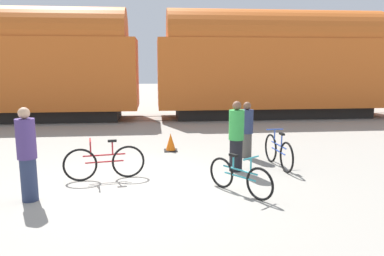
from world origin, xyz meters
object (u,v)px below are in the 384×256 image
bicycle_blue (278,152)px  traffic_cone (171,143)px  person_in_green (236,137)px  freight_train (147,62)px  person_in_navy (247,130)px  bicycle_maroon (105,162)px  bicycle_teal (240,177)px  person_in_purple (27,155)px

bicycle_blue → traffic_cone: 3.39m
bicycle_blue → person_in_green: (-1.16, -0.23, 0.47)m
freight_train → person_in_navy: size_ratio=30.12×
freight_train → bicycle_maroon: 9.81m
bicycle_blue → traffic_cone: bearing=142.5°
bicycle_teal → traffic_cone: size_ratio=2.54×
bicycle_teal → person_in_navy: size_ratio=0.88×
bicycle_teal → person_in_green: person_in_green is taller
person_in_purple → person_in_green: size_ratio=1.05×
bicycle_blue → person_in_green: person_in_green is taller
person_in_navy → traffic_cone: 2.39m
freight_train → bicycle_blue: bearing=-68.8°
bicycle_blue → bicycle_maroon: bearing=-172.0°
bicycle_teal → traffic_cone: 4.12m
bicycle_maroon → person_in_navy: 4.13m
person_in_green → traffic_cone: person_in_green is taller
bicycle_maroon → person_in_navy: person_in_navy is taller
traffic_cone → bicycle_maroon: bearing=-121.6°
freight_train → person_in_green: size_ratio=27.35×
person_in_green → traffic_cone: (-1.52, 2.29, -0.62)m
bicycle_teal → person_in_purple: (-4.17, 0.03, 0.57)m
bicycle_teal → traffic_cone: (-1.24, 3.93, -0.10)m
bicycle_maroon → traffic_cone: bearing=58.4°
freight_train → bicycle_teal: 11.19m
bicycle_blue → person_in_purple: bearing=-161.8°
person_in_purple → bicycle_teal: bearing=100.7°
person_in_purple → traffic_cone: size_ratio=3.35×
bicycle_teal → bicycle_blue: 2.36m
freight_train → bicycle_blue: 9.80m
bicycle_blue → person_in_purple: size_ratio=0.97×
person_in_navy → person_in_green: bearing=84.3°
freight_train → bicycle_maroon: (-0.88, -9.49, -2.30)m
bicycle_teal → person_in_purple: size_ratio=0.76×
bicycle_maroon → person_in_purple: person_in_purple is taller
bicycle_teal → traffic_cone: bicycle_teal is taller
traffic_cone → bicycle_teal: bearing=-72.5°
person_in_green → person_in_navy: person_in_green is taller
person_in_purple → person_in_navy: (5.04, 2.91, -0.14)m
person_in_navy → bicycle_teal: bearing=92.1°
freight_train → person_in_green: freight_train is taller
bicycle_maroon → traffic_cone: size_ratio=3.32×
freight_train → person_in_navy: bearing=-69.8°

